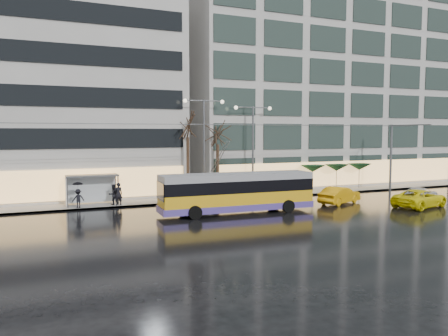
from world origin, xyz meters
TOP-DOWN VIEW (x-y plane):
  - ground at (0.00, 0.00)m, footprint 140.00×140.00m
  - sidewalk at (2.00, 14.00)m, footprint 80.00×10.00m
  - kerb at (2.00, 9.05)m, footprint 80.00×0.10m
  - building_right at (19.00, 19.00)m, footprint 32.00×14.00m
  - trolleybus at (1.89, 3.19)m, footprint 12.01×4.82m
  - catenary at (1.00, 7.94)m, footprint 42.24×5.12m
  - bus_shelter at (-8.38, 10.69)m, footprint 4.20×1.60m
  - street_lamp_near at (2.00, 10.80)m, footprint 3.96×0.36m
  - street_lamp_far at (7.00, 10.80)m, footprint 3.96×0.36m
  - tree_a at (0.50, 11.00)m, footprint 3.20×3.20m
  - tree_b at (3.50, 11.20)m, footprint 3.20×3.20m
  - parasol_a at (14.00, 11.00)m, footprint 2.50×2.50m
  - parasol_b at (17.00, 11.00)m, footprint 2.50×2.50m
  - parasol_c at (20.00, 11.00)m, footprint 2.50×2.50m
  - taxi_b at (11.89, 3.76)m, footprint 4.80×3.17m
  - taxi_c at (16.86, -0.27)m, footprint 5.79×3.73m
  - sedan_silver at (18.80, 1.64)m, footprint 5.37×4.36m
  - pedestrian_a at (-6.06, 9.44)m, footprint 1.06×1.07m
  - pedestrian_b at (-6.40, 9.86)m, footprint 1.00×0.89m
  - pedestrian_c at (-9.22, 9.40)m, footprint 1.09×1.00m

SIDE VIEW (x-z plane):
  - ground at x=0.00m, z-range 0.00..0.00m
  - sidewalk at x=2.00m, z-range 0.00..0.15m
  - kerb at x=2.00m, z-range 0.00..0.15m
  - sedan_silver at x=18.80m, z-range 0.00..1.36m
  - taxi_c at x=16.86m, z-range 0.00..1.48m
  - taxi_b at x=11.89m, z-range 0.00..1.50m
  - pedestrian_b at x=-6.40m, z-range 0.15..1.86m
  - pedestrian_c at x=-9.22m, z-range 0.22..2.33m
  - trolleybus at x=1.89m, z-range -1.27..4.27m
  - pedestrian_a at x=-6.06m, z-range 0.47..2.66m
  - bus_shelter at x=-8.38m, z-range 0.71..3.22m
  - parasol_a at x=14.00m, z-range 1.12..3.77m
  - parasol_b at x=17.00m, z-range 1.12..3.77m
  - parasol_c at x=20.00m, z-range 1.12..3.77m
  - catenary at x=1.00m, z-range 0.75..7.75m
  - street_lamp_far at x=7.00m, z-range 1.45..9.98m
  - street_lamp_near at x=2.00m, z-range 1.48..10.51m
  - tree_b at x=3.50m, z-range 2.55..10.25m
  - tree_a at x=0.50m, z-range 2.89..11.29m
  - building_right at x=19.00m, z-range 0.15..25.15m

